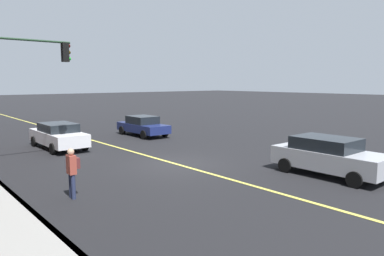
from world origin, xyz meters
The scene contains 8 objects.
ground centered at (0.00, 0.00, 0.00)m, with size 200.00×200.00×0.00m, color black.
curb_edge centered at (0.00, 7.05, 0.07)m, with size 80.00×0.16×0.15m, color slate.
lane_stripe_center centered at (0.00, 0.00, 0.01)m, with size 80.00×0.16×0.01m, color #D8CC4C.
car_white centered at (7.33, 2.68, 0.76)m, with size 4.75×1.94×1.45m.
car_silver centered at (-5.64, -3.51, 0.81)m, with size 4.45×2.06×1.54m.
car_navy centered at (8.39, -3.61, 0.71)m, with size 4.37×1.89×1.39m.
pedestrian_with_backpack centered at (-1.80, 5.54, 0.96)m, with size 0.40×0.38×1.65m.
traffic_light_mast centered at (4.14, 5.72, 4.06)m, with size 0.28×4.40×5.90m.
Camera 1 is at (-12.98, 9.92, 3.77)m, focal length 33.75 mm.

